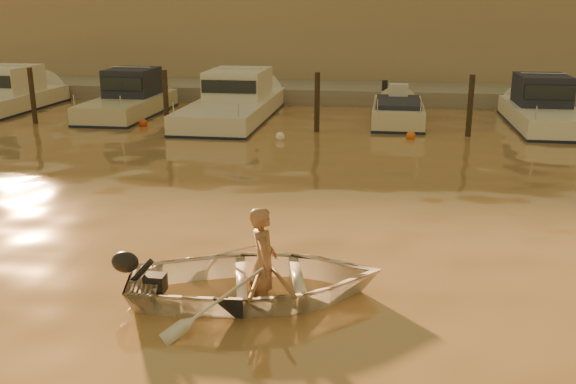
% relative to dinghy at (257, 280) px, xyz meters
% --- Properties ---
extents(ground_plane, '(160.00, 160.00, 0.00)m').
position_rel_dinghy_xyz_m(ground_plane, '(-0.34, -0.93, -0.27)').
color(ground_plane, olive).
rests_on(ground_plane, ground).
extents(dinghy, '(4.28, 3.49, 0.78)m').
position_rel_dinghy_xyz_m(dinghy, '(0.00, 0.00, 0.00)').
color(dinghy, silver).
rests_on(dinghy, ground_plane).
extents(person, '(0.54, 0.69, 1.69)m').
position_rel_dinghy_xyz_m(person, '(0.10, 0.02, 0.28)').
color(person, '#976A4B').
rests_on(person, dinghy).
extents(outboard_motor, '(0.97, 0.60, 0.70)m').
position_rel_dinghy_xyz_m(outboard_motor, '(-1.46, -0.36, 0.01)').
color(outboard_motor, black).
rests_on(outboard_motor, dinghy).
extents(oar_port, '(0.97, 1.92, 0.13)m').
position_rel_dinghy_xyz_m(oar_port, '(0.24, 0.06, 0.15)').
color(oar_port, olive).
rests_on(oar_port, dinghy).
extents(oar_starboard, '(0.20, 2.10, 0.13)m').
position_rel_dinghy_xyz_m(oar_starboard, '(0.05, 0.01, 0.15)').
color(oar_starboard, brown).
rests_on(oar_starboard, dinghy).
extents(moored_boat_0, '(2.42, 7.63, 1.75)m').
position_rel_dinghy_xyz_m(moored_boat_0, '(-13.55, 15.07, 0.36)').
color(moored_boat_0, silver).
rests_on(moored_boat_0, ground_plane).
extents(moored_boat_1, '(2.14, 6.41, 1.75)m').
position_rel_dinghy_xyz_m(moored_boat_1, '(-8.16, 15.07, 0.36)').
color(moored_boat_1, beige).
rests_on(moored_boat_1, ground_plane).
extents(moored_boat_2, '(2.68, 8.83, 1.75)m').
position_rel_dinghy_xyz_m(moored_boat_2, '(-3.94, 15.07, 0.36)').
color(moored_boat_2, silver).
rests_on(moored_boat_2, ground_plane).
extents(moored_boat_3, '(1.78, 5.25, 0.95)m').
position_rel_dinghy_xyz_m(moored_boat_3, '(2.19, 15.07, -0.04)').
color(moored_boat_3, beige).
rests_on(moored_boat_3, ground_plane).
extents(moored_boat_4, '(2.16, 6.69, 1.75)m').
position_rel_dinghy_xyz_m(moored_boat_4, '(7.26, 15.07, 0.36)').
color(moored_boat_4, white).
rests_on(moored_boat_4, ground_plane).
extents(piling_0, '(0.18, 0.18, 2.20)m').
position_rel_dinghy_xyz_m(piling_0, '(-10.84, 12.87, 0.63)').
color(piling_0, '#2D2319').
rests_on(piling_0, ground_plane).
extents(piling_1, '(0.18, 0.18, 2.20)m').
position_rel_dinghy_xyz_m(piling_1, '(-5.84, 12.87, 0.63)').
color(piling_1, '#2D2319').
rests_on(piling_1, ground_plane).
extents(piling_2, '(0.18, 0.18, 2.20)m').
position_rel_dinghy_xyz_m(piling_2, '(-0.54, 12.87, 0.63)').
color(piling_2, '#2D2319').
rests_on(piling_2, ground_plane).
extents(piling_3, '(0.18, 0.18, 2.20)m').
position_rel_dinghy_xyz_m(piling_3, '(4.46, 12.87, 0.63)').
color(piling_3, '#2D2319').
rests_on(piling_3, ground_plane).
extents(fender_b, '(0.30, 0.30, 0.30)m').
position_rel_dinghy_xyz_m(fender_b, '(-6.76, 12.95, -0.17)').
color(fender_b, '#D14518').
rests_on(fender_b, ground_plane).
extents(fender_c, '(0.30, 0.30, 0.30)m').
position_rel_dinghy_xyz_m(fender_c, '(-1.55, 11.35, -0.17)').
color(fender_c, white).
rests_on(fender_c, ground_plane).
extents(fender_d, '(0.30, 0.30, 0.30)m').
position_rel_dinghy_xyz_m(fender_d, '(2.59, 12.13, -0.17)').
color(fender_d, orange).
rests_on(fender_d, ground_plane).
extents(fender_e, '(0.30, 0.30, 0.30)m').
position_rel_dinghy_xyz_m(fender_e, '(7.23, 12.59, -0.17)').
color(fender_e, silver).
rests_on(fender_e, ground_plane).
extents(quay, '(52.00, 4.00, 1.00)m').
position_rel_dinghy_xyz_m(quay, '(-0.34, 20.57, -0.12)').
color(quay, gray).
rests_on(quay, ground_plane).
extents(waterfront_building, '(46.00, 7.00, 4.80)m').
position_rel_dinghy_xyz_m(waterfront_building, '(-0.34, 26.07, 2.13)').
color(waterfront_building, '#9E8466').
rests_on(waterfront_building, quay).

